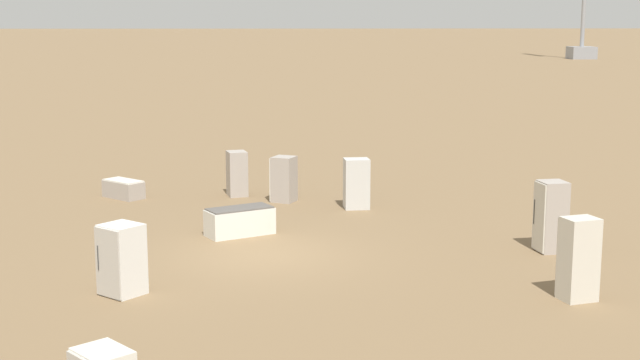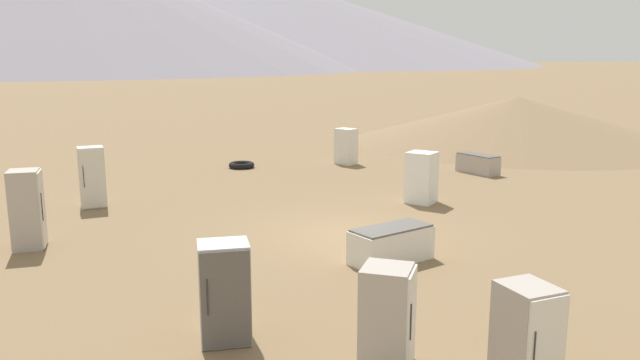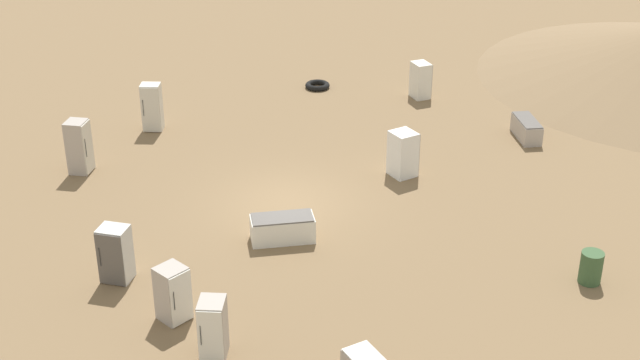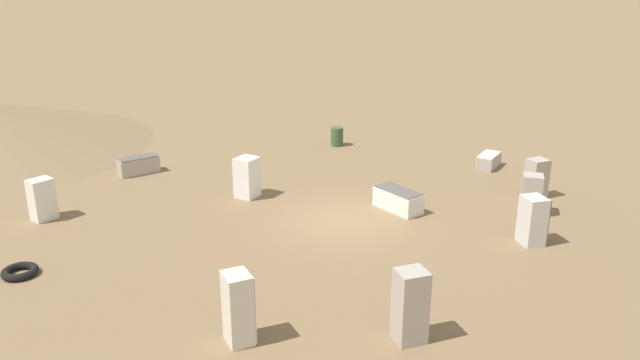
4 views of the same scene
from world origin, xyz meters
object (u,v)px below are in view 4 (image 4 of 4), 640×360
Objects in this scene: discarded_fridge_2 at (537,178)px; rusty_barrel at (337,137)px; discarded_fridge_1 at (139,165)px; discarded_fridge_9 at (42,199)px; discarded_fridge_8 at (531,195)px; discarded_fridge_3 at (489,161)px; discarded_fridge_6 at (398,200)px; scrap_tire at (20,272)px; discarded_fridge_7 at (239,308)px; discarded_fridge_4 at (247,177)px; discarded_fridge_5 at (533,220)px; discarded_fridge_0 at (410,306)px.

discarded_fridge_2 is 10.20m from rusty_barrel.
discarded_fridge_1 is 5.32m from discarded_fridge_9.
discarded_fridge_1 is at bearing 178.61° from discarded_fridge_8.
discarded_fridge_6 is at bearing -100.41° from discarded_fridge_3.
discarded_fridge_9 is (17.87, -0.99, -0.02)m from discarded_fridge_2.
discarded_fridge_7 is at bearing 143.74° from scrap_tire.
discarded_fridge_8 is at bearing -69.37° from discarded_fridge_4.
discarded_fridge_5 reaches higher than discarded_fridge_6.
discarded_fridge_3 is 16.12m from discarded_fridge_7.
discarded_fridge_1 is 16.08m from discarded_fridge_2.
discarded_fridge_7 is at bearing 162.62° from discarded_fridge_0.
discarded_fridge_8 is 16.64m from scrap_tire.
discarded_fridge_2 reaches higher than scrap_tire.
discarded_fridge_9 reaches higher than scrap_tire.
rusty_barrel is (4.97, -9.79, -0.28)m from discarded_fridge_8.
discarded_fridge_8 reaches higher than scrap_tire.
rusty_barrel is (5.81, -4.50, 0.15)m from discarded_fridge_3.
discarded_fridge_5 is 2.54m from discarded_fridge_8.
discarded_fridge_6 is at bearing -101.21° from discarded_fridge_2.
discarded_fridge_5 reaches higher than scrap_tire.
discarded_fridge_8 reaches higher than rusty_barrel.
discarded_fridge_5 is 15.42m from scrap_tire.
discarded_fridge_8 reaches higher than discarded_fridge_9.
scrap_tire is at bearing -142.36° from discarded_fridge_7.
discarded_fridge_0 is 1.02× the size of discarded_fridge_1.
discarded_fridge_3 is at bearing 119.03° from discarded_fridge_7.
discarded_fridge_8 is (0.84, 5.29, 0.44)m from discarded_fridge_3.
scrap_tire is (16.54, 1.72, -0.63)m from discarded_fridge_8.
discarded_fridge_1 is 9.14m from scrap_tire.
discarded_fridge_5 is 12.65m from rusty_barrel.
discarded_fridge_6 is (5.31, 4.07, 0.08)m from discarded_fridge_3.
discarded_fridge_2 is at bearing -43.81° from discarded_fridge_9.
discarded_fridge_6 is at bearing -73.09° from discarded_fridge_4.
discarded_fridge_7 is at bearing -71.03° from discarded_fridge_2.
scrap_tire is at bearing -148.76° from discarded_fridge_8.
rusty_barrel is at bearing -9.21° from discarded_fridge_9.
rusty_barrel is at bearing -158.51° from discarded_fridge_2.
discarded_fridge_3 is 0.96× the size of discarded_fridge_5.
discarded_fridge_0 is 16.62m from rusty_barrel.
discarded_fridge_0 is 7.06m from discarded_fridge_5.
discarded_fridge_5 is at bearing 30.86° from discarded_fridge_0.
discarded_fridge_5 is (-12.92, 9.33, 0.42)m from discarded_fridge_1.
rusty_barrel is (-11.56, -11.51, 0.34)m from scrap_tire.
scrap_tire is (15.39, -0.54, -0.67)m from discarded_fridge_5.
discarded_fridge_0 reaches higher than discarded_fridge_8.
discarded_fridge_1 is 1.18× the size of discarded_fridge_2.
discarded_fridge_0 is at bearing -122.55° from discarded_fridge_4.
discarded_fridge_7 is 1.20× the size of discarded_fridge_8.
discarded_fridge_3 is at bearing 142.26° from rusty_barrel.
discarded_fridge_5 reaches higher than discarded_fridge_2.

